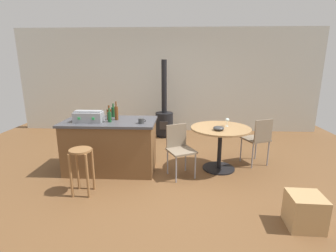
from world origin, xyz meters
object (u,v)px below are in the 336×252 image
(bottle_2, at_px, (116,113))
(cup_1, at_px, (87,115))
(dining_table, at_px, (220,137))
(folding_chair_far, at_px, (258,138))
(wooden_stool, at_px, (81,162))
(folding_chair_near, at_px, (179,147))
(cardboard_box, at_px, (305,211))
(wood_stove, at_px, (164,118))
(cup_0, at_px, (141,121))
(toolbox, at_px, (89,117))
(bottle_1, at_px, (110,117))
(serving_bowl, at_px, (219,128))
(wine_glass, at_px, (227,120))
(bottle_0, at_px, (113,112))
(kitchen_island, at_px, (111,145))
(bottle_3, at_px, (109,114))

(bottle_2, relative_size, cup_1, 2.65)
(dining_table, height_order, folding_chair_far, folding_chair_far)
(wooden_stool, distance_m, folding_chair_far, 3.03)
(folding_chair_near, xyz_separation_m, cardboard_box, (1.44, -1.32, -0.30))
(dining_table, xyz_separation_m, wood_stove, (-1.09, 1.98, -0.12))
(wooden_stool, xyz_separation_m, cup_0, (0.76, 0.65, 0.46))
(toolbox, height_order, bottle_1, bottle_1)
(dining_table, xyz_separation_m, bottle_1, (-1.85, -0.22, 0.39))
(cup_1, distance_m, serving_bowl, 2.30)
(folding_chair_far, relative_size, wine_glass, 6.12)
(cup_0, bearing_deg, folding_chair_near, 3.22)
(serving_bowl, distance_m, cardboard_box, 1.72)
(bottle_0, xyz_separation_m, bottle_1, (0.04, -0.40, -0.01))
(kitchen_island, xyz_separation_m, wine_glass, (2.00, 0.21, 0.42))
(toolbox, height_order, cardboard_box, toolbox)
(serving_bowl, bearing_deg, bottle_3, 175.53)
(wood_stove, height_order, toolbox, wood_stove)
(folding_chair_near, xyz_separation_m, wine_glass, (0.82, 0.36, 0.37))
(bottle_2, bearing_deg, bottle_3, 171.31)
(wine_glass, bearing_deg, serving_bowl, -123.37)
(kitchen_island, bearing_deg, serving_bowl, -2.11)
(bottle_0, relative_size, wine_glass, 1.68)
(wooden_stool, bearing_deg, wood_stove, 71.37)
(folding_chair_far, bearing_deg, bottle_1, -170.20)
(bottle_0, distance_m, cup_1, 0.46)
(toolbox, relative_size, wine_glass, 3.21)
(toolbox, bearing_deg, wine_glass, 7.98)
(wine_glass, bearing_deg, cup_0, -164.64)
(bottle_0, xyz_separation_m, cardboard_box, (2.62, -1.76, -0.78))
(wood_stove, height_order, wine_glass, wood_stove)
(folding_chair_far, bearing_deg, wood_stove, 135.77)
(folding_chair_far, height_order, bottle_0, bottle_0)
(cardboard_box, bearing_deg, bottle_3, 149.76)
(wood_stove, bearing_deg, bottle_1, -108.96)
(wooden_stool, relative_size, cup_0, 5.44)
(dining_table, bearing_deg, cup_1, 177.90)
(folding_chair_near, distance_m, folding_chair_far, 1.50)
(serving_bowl, bearing_deg, toolbox, -178.82)
(toolbox, distance_m, bottle_2, 0.45)
(kitchen_island, height_order, wooden_stool, kitchen_island)
(bottle_0, relative_size, serving_bowl, 1.34)
(folding_chair_far, xyz_separation_m, bottle_2, (-2.49, -0.28, 0.49))
(bottle_0, bearing_deg, cardboard_box, -33.82)
(kitchen_island, xyz_separation_m, toolbox, (-0.31, -0.11, 0.53))
(kitchen_island, xyz_separation_m, bottle_0, (-0.00, 0.30, 0.54))
(toolbox, bearing_deg, wood_stove, 63.48)
(dining_table, height_order, bottle_1, bottle_1)
(wine_glass, bearing_deg, toolbox, -172.02)
(toolbox, relative_size, bottle_3, 1.89)
(cup_1, height_order, wine_glass, cup_1)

